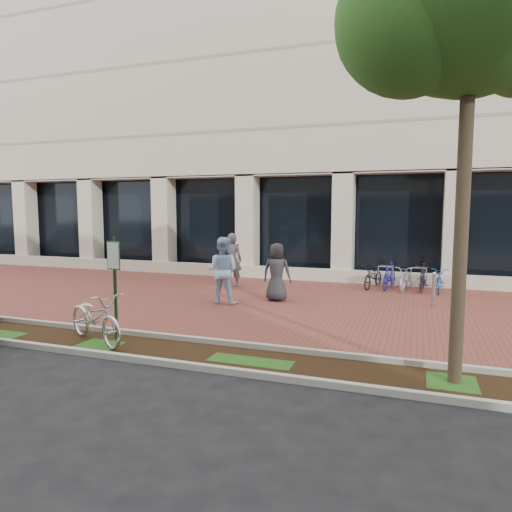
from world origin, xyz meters
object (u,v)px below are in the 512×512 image
(locked_bicycle, at_px, (96,317))
(pedestrian_mid, at_px, (222,270))
(bike_rack_cluster, at_px, (406,278))
(parking_sign, at_px, (114,274))
(pedestrian_right, at_px, (277,272))
(pedestrian_left, at_px, (232,260))
(bollard, at_px, (434,289))

(locked_bicycle, distance_m, pedestrian_mid, 4.71)
(locked_bicycle, height_order, bike_rack_cluster, locked_bicycle)
(parking_sign, distance_m, pedestrian_mid, 4.33)
(pedestrian_right, relative_size, bike_rack_cluster, 0.60)
(pedestrian_right, xyz_separation_m, bike_rack_cluster, (3.70, 3.29, -0.45))
(pedestrian_left, xyz_separation_m, pedestrian_right, (2.29, -1.91, -0.08))
(parking_sign, distance_m, pedestrian_right, 5.58)
(bollard, height_order, bike_rack_cluster, bollard)
(locked_bicycle, xyz_separation_m, pedestrian_mid, (0.92, 4.59, 0.45))
(pedestrian_left, distance_m, bike_rack_cluster, 6.16)
(pedestrian_left, xyz_separation_m, pedestrian_mid, (0.86, -2.80, 0.02))
(pedestrian_left, height_order, pedestrian_right, pedestrian_left)
(parking_sign, xyz_separation_m, bollard, (6.61, 5.76, -0.92))
(bike_rack_cluster, bearing_deg, pedestrian_left, -158.40)
(locked_bicycle, distance_m, pedestrian_left, 7.41)
(pedestrian_right, height_order, bike_rack_cluster, pedestrian_right)
(pedestrian_left, height_order, pedestrian_mid, pedestrian_mid)
(bollard, bearing_deg, locked_bicycle, -138.44)
(locked_bicycle, height_order, pedestrian_left, pedestrian_left)
(bollard, bearing_deg, bike_rack_cluster, 107.19)
(locked_bicycle, distance_m, bike_rack_cluster, 10.65)
(bollard, bearing_deg, parking_sign, -138.95)
(pedestrian_mid, xyz_separation_m, bollard, (5.95, 1.50, -0.47))
(pedestrian_mid, distance_m, pedestrian_right, 1.68)
(pedestrian_right, xyz_separation_m, bollard, (4.53, 0.61, -0.37))
(pedestrian_mid, relative_size, bike_rack_cluster, 0.67)
(pedestrian_left, bearing_deg, bollard, 152.49)
(pedestrian_mid, distance_m, bollard, 6.16)
(pedestrian_right, bearing_deg, pedestrian_left, -41.89)
(parking_sign, relative_size, pedestrian_mid, 1.12)
(locked_bicycle, xyz_separation_m, bike_rack_cluster, (6.04, 8.77, -0.11))
(pedestrian_mid, bearing_deg, pedestrian_right, -153.08)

